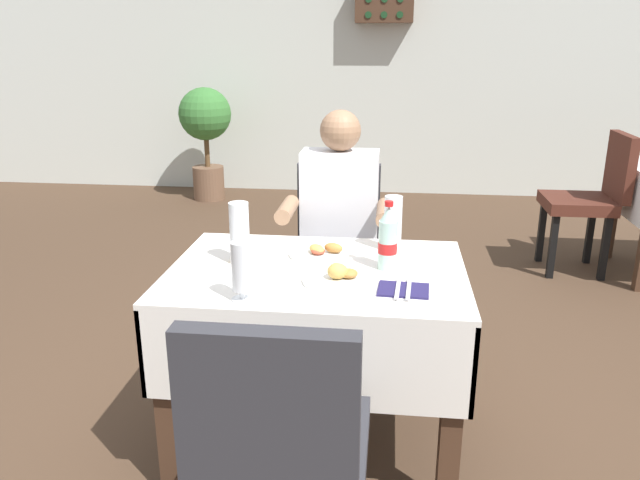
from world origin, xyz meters
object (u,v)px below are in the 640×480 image
Objects in this scene: cola_bottle_primary at (388,240)px; napkin_cutlery_set at (403,289)px; wall_bottle_rack at (385,0)px; main_dining_table at (317,314)px; beer_glass_middle at (241,270)px; background_chair_left at (592,194)px; potted_plant_corner at (206,128)px; beer_glass_right at (393,222)px; plate_near_camera at (337,276)px; chair_near_camera_side at (281,449)px; chair_far_diner_seat at (336,252)px; beer_glass_left at (240,233)px; plate_far_diner at (321,252)px; seated_diner_far at (338,229)px.

cola_bottle_primary is 1.33× the size of napkin_cutlery_set.
wall_bottle_rack is (-0.17, 4.46, 1.16)m from napkin_cutlery_set.
beer_glass_middle reaches higher than main_dining_table.
background_chair_left is at bearing -54.79° from wall_bottle_rack.
main_dining_table is at bearing -126.82° from background_chair_left.
main_dining_table is 4.21m from potted_plant_corner.
plate_near_camera is at bearing -117.63° from beer_glass_right.
beer_glass_middle is (-0.29, -0.19, 0.08)m from plate_near_camera.
chair_near_camera_side is 4.35× the size of plate_near_camera.
beer_glass_left is at bearing -111.54° from chair_far_diner_seat.
beer_glass_left reaches higher than plate_far_diner.
plate_near_camera is 0.20× the size of potted_plant_corner.
wall_bottle_rack is at bearing 84.11° from beer_glass_left.
chair_near_camera_side is 4.91× the size of beer_glass_middle.
chair_far_diner_seat is 0.19m from seated_diner_far.
seated_diner_far is 3.82m from wall_bottle_rack.
chair_far_diner_seat is 0.86m from beer_glass_left.
cola_bottle_primary is 0.46× the size of wall_bottle_rack.
chair_near_camera_side is 3.78× the size of cola_bottle_primary.
background_chair_left is at bearing 60.72° from napkin_cutlery_set.
plate_far_diner is at bearing -67.14° from potted_plant_corner.
background_chair_left is at bearing 51.19° from plate_far_diner.
chair_far_diner_seat is 0.77× the size of seated_diner_far.
background_chair_left is 1.73× the size of wall_bottle_rack.
napkin_cutlery_set is at bearing -13.75° from plate_near_camera.
beer_glass_right is at bearing -63.02° from potted_plant_corner.
main_dining_table is 5.51× the size of beer_glass_middle.
beer_glass_left is at bearing -95.89° from wall_bottle_rack.
plate_near_camera is 0.28m from plate_far_diner.
potted_plant_corner is (-1.58, 3.89, 0.15)m from main_dining_table.
seated_diner_far reaches higher than beer_glass_middle.
main_dining_table is at bearing -137.88° from beer_glass_right.
napkin_cutlery_set is at bearing -84.56° from beer_glass_right.
beer_glass_right is (0.27, 0.25, 0.30)m from main_dining_table.
beer_glass_left is 0.21× the size of potted_plant_corner.
chair_far_diner_seat is 5.03× the size of napkin_cutlery_set.
chair_near_camera_side is 3.38m from background_chair_left.
wall_bottle_rack reaches higher than potted_plant_corner.
cola_bottle_primary reaches higher than chair_far_diner_seat.
background_chair_left is at bearing -28.07° from potted_plant_corner.
beer_glass_middle is (0.09, -0.34, -0.01)m from beer_glass_left.
beer_glass_left is at bearing -131.91° from background_chair_left.
plate_near_camera is 2.78m from background_chair_left.
main_dining_table is at bearing -88.81° from plate_far_diner.
potted_plant_corner is at bearing 116.94° from chair_far_diner_seat.
napkin_cutlery_set is 0.34× the size of wall_bottle_rack.
background_chair_left is (1.38, 2.15, -0.32)m from cola_bottle_primary.
wall_bottle_rack reaches higher than background_chair_left.
seated_diner_far is at bearing 120.72° from beer_glass_right.
plate_far_diner is at bearing 91.19° from main_dining_table.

